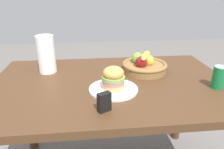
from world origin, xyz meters
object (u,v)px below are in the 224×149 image
at_px(plate, 114,89).
at_px(soda_can, 219,77).
at_px(napkin_holder, 104,102).
at_px(sandwich, 114,78).
at_px(fruit_basket, 144,65).
at_px(paper_towel_roll, 46,54).

relative_size(plate, soda_can, 2.10).
bearing_deg(plate, napkin_holder, -108.10).
relative_size(soda_can, napkin_holder, 1.40).
bearing_deg(sandwich, soda_can, -3.13).
xyz_separation_m(fruit_basket, napkin_holder, (-0.29, -0.45, 0.00)).
height_order(fruit_basket, napkin_holder, fruit_basket).
relative_size(plate, paper_towel_roll, 1.10).
bearing_deg(paper_towel_roll, sandwich, -38.10).
height_order(sandwich, paper_towel_roll, paper_towel_roll).
distance_m(fruit_basket, paper_towel_roll, 0.63).
distance_m(sandwich, soda_can, 0.57).
bearing_deg(plate, soda_can, -3.13).
bearing_deg(plate, fruit_basket, 47.55).
height_order(plate, sandwich, sandwich).
height_order(soda_can, paper_towel_roll, paper_towel_roll).
bearing_deg(plate, paper_towel_roll, 141.90).
xyz_separation_m(soda_can, napkin_holder, (-0.64, -0.17, -0.02)).
xyz_separation_m(sandwich, paper_towel_roll, (-0.40, 0.31, 0.05)).
height_order(plate, fruit_basket, fruit_basket).
xyz_separation_m(paper_towel_roll, napkin_holder, (0.33, -0.51, -0.07)).
relative_size(paper_towel_roll, napkin_holder, 2.67).
xyz_separation_m(soda_can, paper_towel_roll, (-0.97, 0.34, 0.06)).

